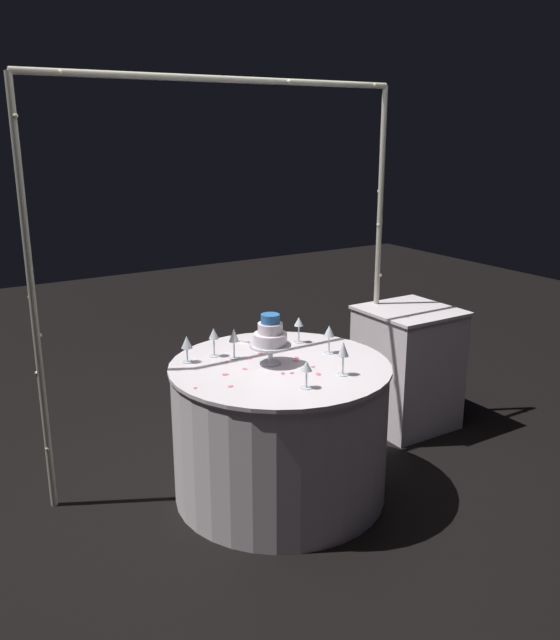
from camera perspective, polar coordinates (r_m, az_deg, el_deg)
name	(u,v)px	position (r m, az deg, el deg)	size (l,w,h in m)	color
ground_plane	(280,492)	(3.84, 0.00, -14.51)	(12.00, 12.00, 0.00)	black
decorative_arch	(229,218)	(3.80, -4.36, 8.76)	(2.26, 0.06, 2.22)	#B7B29E
main_table	(280,430)	(3.66, 0.00, -9.40)	(1.18, 1.18, 0.76)	white
side_table	(407,367)	(4.56, 10.84, -4.00)	(0.58, 0.58, 0.81)	white
tiered_cake	(270,336)	(3.47, -0.84, -1.34)	(0.22, 0.22, 0.27)	silver
wine_glass_0	(307,368)	(3.17, 2.29, -4.15)	(0.06, 0.06, 0.14)	silver
wine_glass_1	(299,324)	(3.84, 1.62, -0.33)	(0.06, 0.06, 0.15)	silver
wine_glass_2	(187,343)	(3.55, -8.01, -2.01)	(0.06, 0.06, 0.15)	silver
wine_glass_3	(234,337)	(3.57, -3.98, -1.45)	(0.06, 0.06, 0.17)	silver
wine_glass_4	(329,333)	(3.66, 4.24, -1.08)	(0.06, 0.06, 0.16)	silver
wine_glass_5	(214,336)	(3.62, -5.71, -1.34)	(0.06, 0.06, 0.16)	silver
wine_glass_6	(343,351)	(3.34, 5.45, -2.66)	(0.06, 0.06, 0.17)	silver
cake_knife	(254,343)	(3.85, -2.23, -1.99)	(0.18, 0.26, 0.01)	silver
rose_petal_0	(318,374)	(3.38, 3.32, -4.65)	(0.04, 0.03, 0.00)	#EA6B84
rose_petal_1	(309,342)	(3.87, 2.49, -1.90)	(0.04, 0.03, 0.00)	#EA6B84
rose_petal_2	(227,362)	(3.55, -4.59, -3.64)	(0.03, 0.02, 0.00)	#EA6B84
rose_petal_3	(195,388)	(3.23, -7.29, -5.80)	(0.02, 0.02, 0.00)	#EA6B84
rose_petal_4	(261,353)	(3.68, -1.66, -2.86)	(0.03, 0.02, 0.00)	#EA6B84
rose_petal_5	(250,358)	(3.61, -2.58, -3.29)	(0.04, 0.02, 0.00)	#EA6B84
rose_petal_6	(292,373)	(3.39, 1.03, -4.56)	(0.03, 0.02, 0.00)	#EA6B84
rose_petal_7	(313,367)	(3.48, 2.85, -4.02)	(0.02, 0.02, 0.00)	#EA6B84
rose_petal_8	(230,386)	(3.23, -4.27, -5.69)	(0.03, 0.02, 0.00)	#EA6B84
rose_petal_9	(297,358)	(3.61, 1.44, -3.24)	(0.03, 0.02, 0.00)	#EA6B84
rose_petal_10	(226,374)	(3.38, -4.69, -4.66)	(0.03, 0.02, 0.00)	#EA6B84
rose_petal_11	(224,375)	(3.38, -4.83, -4.69)	(0.03, 0.02, 0.00)	#EA6B84
rose_petal_12	(245,369)	(3.45, -3.05, -4.21)	(0.03, 0.02, 0.00)	#EA6B84
rose_petal_13	(295,361)	(3.56, 1.29, -3.52)	(0.04, 0.03, 0.00)	#EA6B84
rose_petal_14	(283,373)	(3.39, 0.23, -4.59)	(0.03, 0.02, 0.00)	#EA6B84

